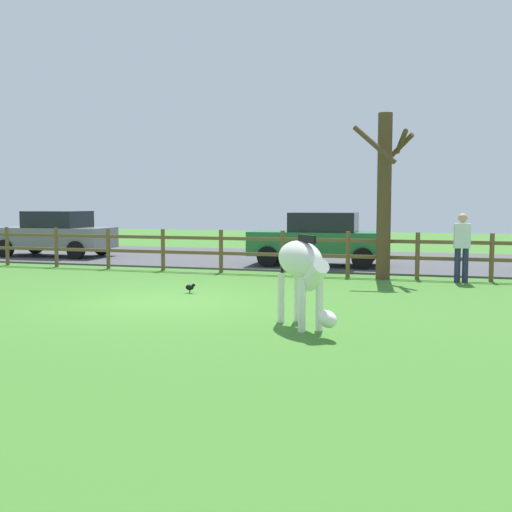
# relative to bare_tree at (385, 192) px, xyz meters

# --- Properties ---
(ground_plane) EXTENTS (60.00, 60.00, 0.00)m
(ground_plane) POSITION_rel_bare_tree_xyz_m (-3.71, -4.78, -2.15)
(ground_plane) COLOR #3D7528
(parking_asphalt) EXTENTS (28.00, 7.40, 0.05)m
(parking_asphalt) POSITION_rel_bare_tree_xyz_m (-3.71, 4.52, -2.13)
(parking_asphalt) COLOR #47474C
(parking_asphalt) RESTS_ON ground_plane
(paddock_fence) EXTENTS (20.80, 0.11, 1.16)m
(paddock_fence) POSITION_rel_bare_tree_xyz_m (-4.36, 0.22, -1.49)
(paddock_fence) COLOR brown
(paddock_fence) RESTS_ON ground_plane
(bare_tree) EXTENTS (1.47, 1.49, 4.07)m
(bare_tree) POSITION_rel_bare_tree_xyz_m (0.00, 0.00, 0.00)
(bare_tree) COLOR #513A23
(bare_tree) RESTS_ON ground_plane
(zebra) EXTENTS (1.34, 1.64, 1.41)m
(zebra) POSITION_rel_bare_tree_xyz_m (-0.64, -6.48, -1.23)
(zebra) COLOR white
(zebra) RESTS_ON ground_plane
(crow_on_grass) EXTENTS (0.21, 0.10, 0.20)m
(crow_on_grass) POSITION_rel_bare_tree_xyz_m (-3.65, -3.64, -2.03)
(crow_on_grass) COLOR black
(crow_on_grass) RESTS_ON ground_plane
(parked_car_green) EXTENTS (4.07, 2.02, 1.56)m
(parked_car_green) POSITION_rel_bare_tree_xyz_m (-2.06, 2.41, -1.31)
(parked_car_green) COLOR #236B38
(parked_car_green) RESTS_ON parking_asphalt
(parked_car_grey) EXTENTS (4.04, 1.96, 1.56)m
(parked_car_grey) POSITION_rel_bare_tree_xyz_m (-11.40, 2.89, -1.31)
(parked_car_grey) COLOR slate
(parked_car_grey) RESTS_ON parking_asphalt
(visitor_near_fence) EXTENTS (0.38, 0.26, 1.64)m
(visitor_near_fence) POSITION_rel_bare_tree_xyz_m (1.83, -0.19, -1.24)
(visitor_near_fence) COLOR #232847
(visitor_near_fence) RESTS_ON ground_plane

